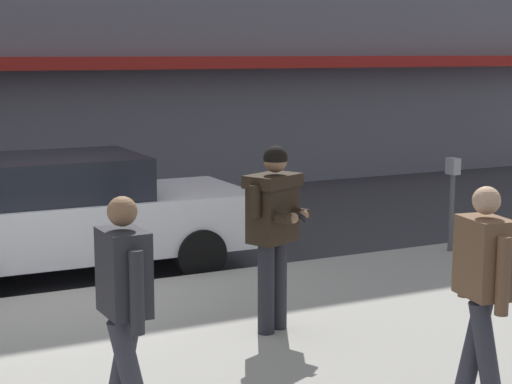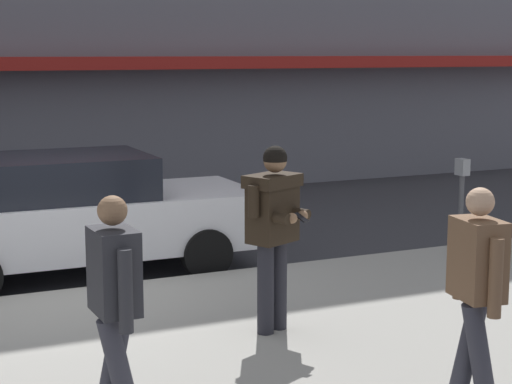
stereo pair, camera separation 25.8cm
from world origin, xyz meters
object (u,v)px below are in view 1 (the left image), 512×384
at_px(parked_sedan_mid, 68,215).
at_px(parking_meter, 452,191).
at_px(man_texting_on_phone, 274,218).
at_px(pedestrian_with_bag, 124,299).
at_px(pedestrian_dark_coat, 483,283).

height_order(parked_sedan_mid, parking_meter, parked_sedan_mid).
bearing_deg(parked_sedan_mid, man_texting_on_phone, -72.02).
bearing_deg(pedestrian_with_bag, parking_meter, 30.84).
height_order(pedestrian_with_bag, parking_meter, pedestrian_with_bag).
relative_size(pedestrian_with_bag, parking_meter, 1.34).
xyz_separation_m(man_texting_on_phone, parking_meter, (3.71, 1.91, -0.28)).
distance_m(pedestrian_with_bag, pedestrian_dark_coat, 2.65).
distance_m(parked_sedan_mid, parking_meter, 5.06).
bearing_deg(parked_sedan_mid, parking_meter, -17.49).
relative_size(pedestrian_dark_coat, parking_meter, 1.34).
xyz_separation_m(parked_sedan_mid, pedestrian_with_bag, (-0.84, -4.90, 0.32)).
height_order(pedestrian_with_bag, pedestrian_dark_coat, same).
relative_size(parked_sedan_mid, pedestrian_with_bag, 2.66).
height_order(parked_sedan_mid, pedestrian_dark_coat, pedestrian_dark_coat).
height_order(pedestrian_dark_coat, parking_meter, pedestrian_dark_coat).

